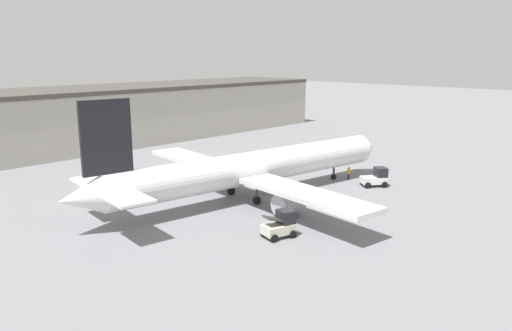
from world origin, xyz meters
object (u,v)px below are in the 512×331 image
baggage_tug (376,178)px  airplane (249,169)px  ground_crew_worker (349,173)px  belt_loader_truck (280,225)px

baggage_tug → airplane: bearing=-169.9°
airplane → ground_crew_worker: airplane is taller
ground_crew_worker → baggage_tug: size_ratio=0.49×
airplane → ground_crew_worker: bearing=-5.1°
airplane → baggage_tug: 16.65m
belt_loader_truck → ground_crew_worker: bearing=33.2°
airplane → baggage_tug: (14.60, -7.65, -2.35)m
baggage_tug → ground_crew_worker: bearing=122.8°
ground_crew_worker → baggage_tug: 4.20m
ground_crew_worker → baggage_tug: bearing=-1.7°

